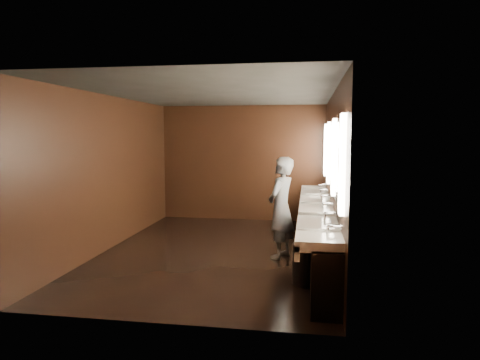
# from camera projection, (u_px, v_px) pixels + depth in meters

# --- Properties ---
(floor) EXTENTS (6.00, 6.00, 0.00)m
(floor) POSITION_uv_depth(u_px,v_px,m) (217.00, 251.00, 7.69)
(floor) COLOR black
(floor) RESTS_ON ground
(ceiling) EXTENTS (4.00, 6.00, 0.02)m
(ceiling) POSITION_uv_depth(u_px,v_px,m) (217.00, 93.00, 7.40)
(ceiling) COLOR #2D2D2B
(ceiling) RESTS_ON wall_back
(wall_back) EXTENTS (4.00, 0.02, 2.80)m
(wall_back) POSITION_uv_depth(u_px,v_px,m) (243.00, 163.00, 10.49)
(wall_back) COLOR black
(wall_back) RESTS_ON floor
(wall_front) EXTENTS (4.00, 0.02, 2.80)m
(wall_front) POSITION_uv_depth(u_px,v_px,m) (159.00, 199.00, 4.60)
(wall_front) COLOR black
(wall_front) RESTS_ON floor
(wall_left) EXTENTS (0.02, 6.00, 2.80)m
(wall_left) POSITION_uv_depth(u_px,v_px,m) (111.00, 172.00, 7.86)
(wall_left) COLOR black
(wall_left) RESTS_ON floor
(wall_right) EXTENTS (0.02, 6.00, 2.80)m
(wall_right) POSITION_uv_depth(u_px,v_px,m) (333.00, 176.00, 7.23)
(wall_right) COLOR black
(wall_right) RESTS_ON floor
(sink_counter) EXTENTS (0.55, 5.40, 1.01)m
(sink_counter) POSITION_uv_depth(u_px,v_px,m) (319.00, 228.00, 7.36)
(sink_counter) COLOR black
(sink_counter) RESTS_ON floor
(mirror_band) EXTENTS (0.06, 5.03, 1.15)m
(mirror_band) POSITION_uv_depth(u_px,v_px,m) (332.00, 155.00, 7.20)
(mirror_band) COLOR #FFEECF
(mirror_band) RESTS_ON wall_right
(person) EXTENTS (0.62, 0.74, 1.72)m
(person) POSITION_uv_depth(u_px,v_px,m) (281.00, 208.00, 7.23)
(person) COLOR #7B97B8
(person) RESTS_ON floor
(trash_bin) EXTENTS (0.48, 0.48, 0.57)m
(trash_bin) POSITION_uv_depth(u_px,v_px,m) (306.00, 264.00, 5.98)
(trash_bin) COLOR black
(trash_bin) RESTS_ON floor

